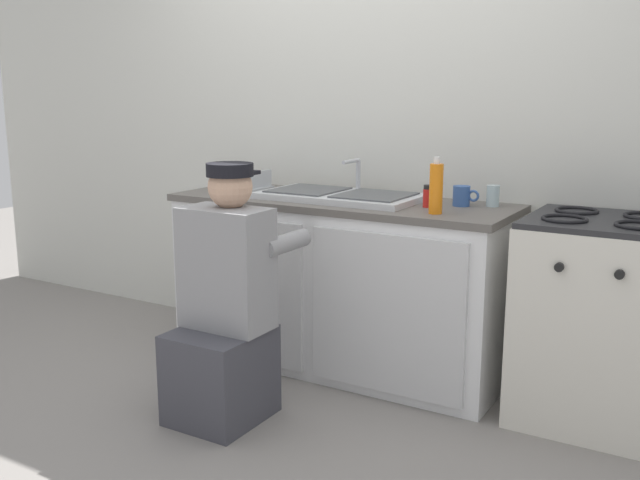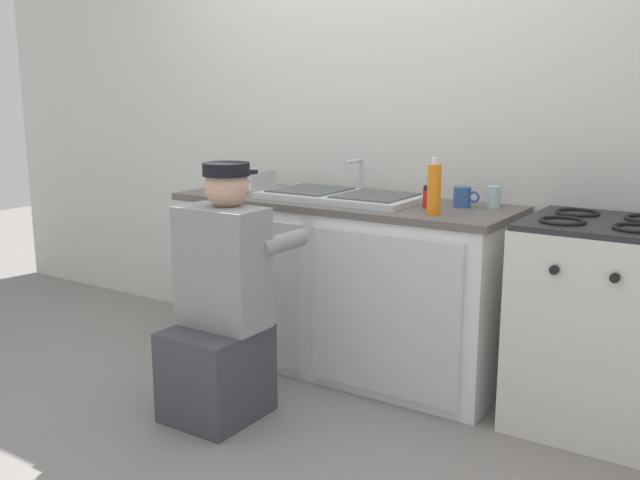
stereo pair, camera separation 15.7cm
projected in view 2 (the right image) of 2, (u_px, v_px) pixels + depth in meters
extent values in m
plane|color=gray|center=(309.00, 382.00, 3.49)|extent=(12.00, 12.00, 0.00)
cube|color=silver|center=(377.00, 120.00, 3.77)|extent=(6.00, 0.10, 2.50)
cube|color=white|center=(341.00, 286.00, 3.65)|extent=(1.70, 0.60, 0.83)
cube|color=silver|center=(241.00, 288.00, 3.62)|extent=(0.75, 0.02, 0.73)
cube|color=silver|center=(383.00, 315.00, 3.18)|extent=(0.75, 0.02, 0.73)
cube|color=#5B5651|center=(342.00, 203.00, 3.57)|extent=(1.74, 0.62, 0.03)
cube|color=silver|center=(342.00, 196.00, 3.56)|extent=(0.80, 0.44, 0.03)
cube|color=#4C4F51|center=(311.00, 190.00, 3.66)|extent=(0.33, 0.35, 0.01)
cube|color=#4C4F51|center=(375.00, 195.00, 3.45)|extent=(0.33, 0.35, 0.01)
cylinder|color=#B7BABF|center=(361.00, 178.00, 3.70)|extent=(0.02, 0.02, 0.18)
cylinder|color=#B7BABF|center=(354.00, 161.00, 3.62)|extent=(0.02, 0.16, 0.02)
cube|color=silver|center=(597.00, 328.00, 2.98)|extent=(0.63, 0.60, 0.86)
cube|color=#262628|center=(605.00, 224.00, 2.89)|extent=(0.61, 0.59, 0.02)
torus|color=black|center=(562.00, 221.00, 2.86)|extent=(0.19, 0.19, 0.02)
torus|color=black|center=(638.00, 228.00, 2.71)|extent=(0.19, 0.19, 0.02)
torus|color=black|center=(578.00, 212.00, 3.06)|extent=(0.19, 0.19, 0.02)
cylinder|color=black|center=(554.00, 270.00, 2.72)|extent=(0.04, 0.02, 0.04)
cylinder|color=black|center=(615.00, 278.00, 2.60)|extent=(0.04, 0.02, 0.04)
cube|color=#3F3F47|center=(216.00, 373.00, 3.09)|extent=(0.36, 0.40, 0.40)
cube|color=gray|center=(223.00, 267.00, 3.05)|extent=(0.38, 0.22, 0.52)
sphere|color=tan|center=(227.00, 186.00, 3.01)|extent=(0.19, 0.19, 0.19)
cylinder|color=black|center=(226.00, 169.00, 3.00)|extent=(0.20, 0.20, 0.06)
cube|color=black|center=(239.00, 172.00, 3.07)|extent=(0.13, 0.09, 0.02)
cylinder|color=gray|center=(223.00, 234.00, 3.29)|extent=(0.08, 0.30, 0.08)
cylinder|color=gray|center=(282.00, 243.00, 3.10)|extent=(0.08, 0.30, 0.08)
cylinder|color=#ADC6CC|center=(494.00, 197.00, 3.29)|extent=(0.06, 0.06, 0.10)
cylinder|color=#335699|center=(462.00, 197.00, 3.31)|extent=(0.08, 0.08, 0.09)
torus|color=#335699|center=(474.00, 197.00, 3.28)|extent=(0.06, 0.01, 0.06)
cylinder|color=red|center=(427.00, 199.00, 3.28)|extent=(0.04, 0.04, 0.08)
cylinder|color=black|center=(427.00, 188.00, 3.27)|extent=(0.04, 0.04, 0.02)
cylinder|color=orange|center=(434.00, 190.00, 3.10)|extent=(0.06, 0.06, 0.22)
cylinder|color=white|center=(435.00, 161.00, 3.07)|extent=(0.03, 0.03, 0.03)
cube|color=#B2B7BC|center=(247.00, 188.00, 3.91)|extent=(0.28, 0.22, 0.02)
cube|color=#B2B7BC|center=(230.00, 177.00, 3.97)|extent=(0.01, 0.21, 0.10)
cube|color=#B2B7BC|center=(264.00, 180.00, 3.84)|extent=(0.01, 0.21, 0.10)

